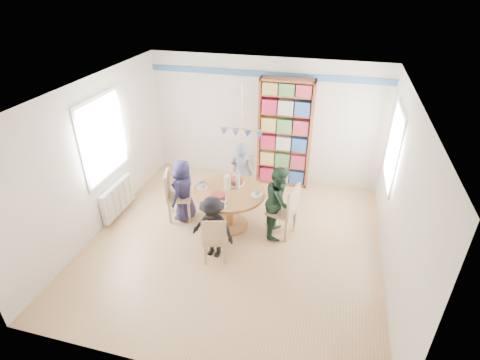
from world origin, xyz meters
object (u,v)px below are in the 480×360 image
(chair_far, at_px, (243,176))
(person_left, at_px, (183,190))
(chair_right, at_px, (286,209))
(person_near, at_px, (213,228))
(radiator, at_px, (118,198))
(chair_near, at_px, (215,238))
(person_far, at_px, (241,172))
(bookshelf, at_px, (285,135))
(chair_left, at_px, (175,193))
(person_right, at_px, (279,202))
(dining_table, at_px, (229,200))

(chair_far, distance_m, person_left, 1.34)
(chair_right, height_order, person_near, person_near)
(radiator, relative_size, person_left, 0.82)
(radiator, relative_size, chair_near, 1.14)
(chair_right, height_order, person_far, person_far)
(radiator, relative_size, bookshelf, 0.43)
(person_far, height_order, person_near, person_far)
(radiator, distance_m, bookshelf, 3.62)
(person_left, bearing_deg, bookshelf, 148.04)
(person_far, distance_m, person_near, 1.79)
(radiator, xyz_separation_m, chair_left, (1.13, 0.16, 0.19))
(person_near, relative_size, bookshelf, 0.48)
(chair_right, relative_size, person_right, 0.77)
(chair_right, relative_size, chair_near, 1.16)
(person_right, bearing_deg, chair_near, 137.23)
(chair_far, height_order, person_left, person_left)
(chair_left, relative_size, bookshelf, 0.42)
(chair_far, bearing_deg, person_left, -132.15)
(chair_left, distance_m, person_far, 1.41)
(chair_far, bearing_deg, chair_near, -88.67)
(person_near, distance_m, bookshelf, 2.88)
(person_right, bearing_deg, person_left, 87.21)
(chair_right, bearing_deg, dining_table, 179.05)
(chair_left, height_order, person_near, person_near)
(chair_near, distance_m, person_left, 1.40)
(chair_right, distance_m, person_near, 1.36)
(chair_far, xyz_separation_m, bookshelf, (0.69, 0.85, 0.63))
(radiator, relative_size, chair_left, 1.02)
(person_right, bearing_deg, person_near, 130.61)
(dining_table, bearing_deg, chair_near, -87.42)
(chair_far, distance_m, bookshelf, 1.26)
(chair_near, height_order, person_right, person_right)
(dining_table, bearing_deg, radiator, -175.68)
(person_near, bearing_deg, chair_near, -53.92)
(radiator, bearing_deg, chair_right, 2.63)
(radiator, bearing_deg, chair_left, 8.20)
(chair_right, bearing_deg, person_near, -141.97)
(dining_table, xyz_separation_m, person_right, (0.91, 0.02, 0.11))
(person_left, bearing_deg, chair_near, 51.25)
(person_far, bearing_deg, bookshelf, -127.06)
(chair_right, relative_size, person_left, 0.84)
(radiator, height_order, person_far, person_far)
(dining_table, relative_size, person_far, 1.01)
(chair_near, distance_m, person_near, 0.18)
(dining_table, height_order, person_far, person_far)
(radiator, relative_size, dining_table, 0.77)
(person_right, bearing_deg, chair_right, -108.57)
(chair_left, height_order, person_far, person_far)
(chair_near, bearing_deg, person_left, 132.55)
(chair_left, xyz_separation_m, chair_far, (1.07, 1.03, -0.02))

